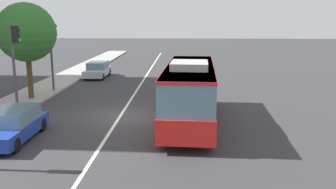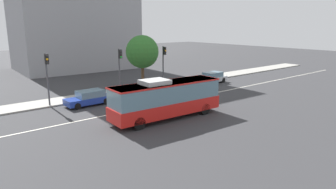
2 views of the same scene
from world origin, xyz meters
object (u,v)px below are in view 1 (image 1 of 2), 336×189
(traffic_light_near_corner, at_px, (15,54))
(traffic_light_far_corner, at_px, (53,45))
(transit_bus, at_px, (190,90))
(sedan_blue, at_px, (13,125))
(street_tree_kerbside_left, at_px, (26,33))
(sedan_silver, at_px, (98,70))

(traffic_light_near_corner, relative_size, traffic_light_far_corner, 1.00)
(transit_bus, bearing_deg, sedan_blue, 114.19)
(sedan_blue, relative_size, street_tree_kerbside_left, 0.69)
(sedan_silver, height_order, traffic_light_near_corner, traffic_light_near_corner)
(sedan_silver, distance_m, traffic_light_near_corner, 13.81)
(sedan_blue, relative_size, traffic_light_near_corner, 0.87)
(sedan_silver, bearing_deg, traffic_light_near_corner, -6.25)
(traffic_light_near_corner, bearing_deg, transit_bus, -12.03)
(transit_bus, height_order, traffic_light_far_corner, traffic_light_far_corner)
(transit_bus, height_order, traffic_light_near_corner, traffic_light_near_corner)
(traffic_light_near_corner, xyz_separation_m, street_tree_kerbside_left, (3.61, 0.85, 1.04))
(sedan_silver, relative_size, street_tree_kerbside_left, 0.68)
(transit_bus, relative_size, street_tree_kerbside_left, 1.53)
(transit_bus, distance_m, sedan_blue, 8.89)
(traffic_light_near_corner, distance_m, traffic_light_far_corner, 6.31)
(street_tree_kerbside_left, bearing_deg, sedan_blue, -162.27)
(street_tree_kerbside_left, bearing_deg, traffic_light_near_corner, -166.79)
(sedan_silver, bearing_deg, transit_bus, 29.86)
(sedan_blue, height_order, street_tree_kerbside_left, street_tree_kerbside_left)
(transit_bus, distance_m, street_tree_kerbside_left, 12.31)
(transit_bus, xyz_separation_m, sedan_silver, (14.89, 8.53, -1.09))
(transit_bus, relative_size, traffic_light_far_corner, 1.94)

